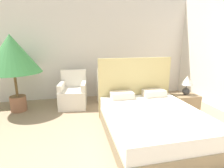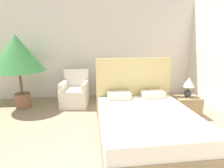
% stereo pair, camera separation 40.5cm
% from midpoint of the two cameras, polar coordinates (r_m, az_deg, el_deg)
% --- Properties ---
extents(wall_back, '(10.00, 0.06, 2.90)m').
position_cam_midpoint_polar(wall_back, '(5.31, -7.19, 11.31)').
color(wall_back, silver).
rests_on(wall_back, ground_plane).
extents(bed, '(1.66, 2.00, 1.33)m').
position_cam_midpoint_polar(bed, '(3.27, 9.19, -11.59)').
color(bed, '#8C7A5B').
rests_on(bed, ground_plane).
extents(armchair_near_window_left, '(0.75, 0.77, 0.93)m').
position_cam_midpoint_polar(armchair_near_window_left, '(4.70, -15.00, -3.76)').
color(armchair_near_window_left, silver).
rests_on(armchair_near_window_left, ground_plane).
extents(armchair_near_window_right, '(0.71, 0.74, 0.93)m').
position_cam_midpoint_polar(armchair_near_window_right, '(4.76, -2.65, -3.07)').
color(armchair_near_window_right, silver).
rests_on(armchair_near_window_right, ground_plane).
extents(potted_palm, '(1.26, 1.26, 1.83)m').
position_cam_midpoint_polar(potted_palm, '(4.76, -32.06, 7.84)').
color(potted_palm, brown).
rests_on(potted_palm, ground_plane).
extents(nightstand, '(0.56, 0.39, 0.46)m').
position_cam_midpoint_polar(nightstand, '(4.40, 20.32, -6.26)').
color(nightstand, '#937A56').
rests_on(nightstand, ground_plane).
extents(table_lamp, '(0.26, 0.26, 0.44)m').
position_cam_midpoint_polar(table_lamp, '(4.27, 20.81, 0.21)').
color(table_lamp, '#333333').
rests_on(table_lamp, nightstand).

